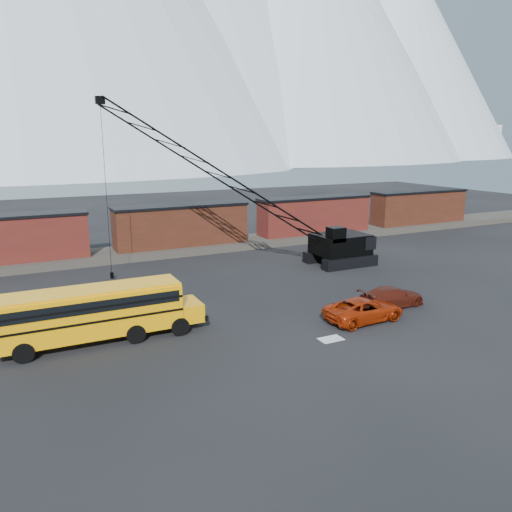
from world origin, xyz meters
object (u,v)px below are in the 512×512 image
at_px(red_pickup, 364,309).
at_px(crawler_crane, 224,178).
at_px(school_bus, 97,312).
at_px(maroon_suv, 392,297).

distance_m(red_pickup, crawler_crane, 17.05).
distance_m(school_bus, maroon_suv, 19.37).
xyz_separation_m(maroon_suv, crawler_crane, (-6.64, 13.70, 7.41)).
height_order(red_pickup, crawler_crane, crawler_crane).
bearing_deg(crawler_crane, school_bus, -138.56).
bearing_deg(crawler_crane, maroon_suv, -64.16).
bearing_deg(maroon_suv, school_bus, 79.97).
bearing_deg(school_bus, red_pickup, -14.15).
bearing_deg(red_pickup, maroon_suv, -70.99).
distance_m(red_pickup, maroon_suv, 3.64).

